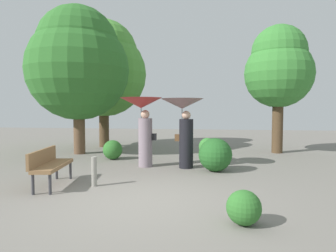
{
  "coord_description": "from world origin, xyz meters",
  "views": [
    {
      "loc": [
        1.31,
        -5.4,
        1.72
      ],
      "look_at": [
        0.0,
        3.71,
        1.2
      ],
      "focal_mm": 31.51,
      "sensor_mm": 36.0,
      "label": 1
    }
  ],
  "objects_px": {
    "person_left": "(143,116)",
    "tree_near_right": "(279,67)",
    "tree_mid_left": "(103,67)",
    "tree_near_left": "(78,62)",
    "park_bench": "(50,163)",
    "path_marker_post": "(94,171)",
    "person_right": "(184,117)"
  },
  "relations": [
    {
      "from": "person_left",
      "to": "tree_mid_left",
      "type": "height_order",
      "value": "tree_mid_left"
    },
    {
      "from": "path_marker_post",
      "to": "park_bench",
      "type": "bearing_deg",
      "value": -172.38
    },
    {
      "from": "person_left",
      "to": "tree_near_right",
      "type": "distance_m",
      "value": 6.08
    },
    {
      "from": "tree_near_right",
      "to": "tree_near_left",
      "type": "bearing_deg",
      "value": -170.06
    },
    {
      "from": "tree_mid_left",
      "to": "path_marker_post",
      "type": "height_order",
      "value": "tree_mid_left"
    },
    {
      "from": "park_bench",
      "to": "tree_near_right",
      "type": "bearing_deg",
      "value": -55.29
    },
    {
      "from": "tree_near_right",
      "to": "person_left",
      "type": "bearing_deg",
      "value": -143.02
    },
    {
      "from": "tree_near_left",
      "to": "person_right",
      "type": "bearing_deg",
      "value": -27.23
    },
    {
      "from": "person_left",
      "to": "tree_near_left",
      "type": "distance_m",
      "value": 4.21
    },
    {
      "from": "person_right",
      "to": "tree_mid_left",
      "type": "relative_size",
      "value": 0.35
    },
    {
      "from": "tree_mid_left",
      "to": "tree_near_left",
      "type": "bearing_deg",
      "value": -94.72
    },
    {
      "from": "person_left",
      "to": "person_right",
      "type": "bearing_deg",
      "value": -90.36
    },
    {
      "from": "person_right",
      "to": "tree_near_left",
      "type": "distance_m",
      "value": 5.18
    },
    {
      "from": "tree_near_left",
      "to": "path_marker_post",
      "type": "distance_m",
      "value": 6.07
    },
    {
      "from": "person_left",
      "to": "tree_near_left",
      "type": "relative_size",
      "value": 0.37
    },
    {
      "from": "person_right",
      "to": "tree_near_right",
      "type": "height_order",
      "value": "tree_near_right"
    },
    {
      "from": "person_right",
      "to": "tree_near_right",
      "type": "relative_size",
      "value": 0.41
    },
    {
      "from": "person_right",
      "to": "tree_near_left",
      "type": "bearing_deg",
      "value": 64.08
    },
    {
      "from": "tree_near_left",
      "to": "tree_mid_left",
      "type": "bearing_deg",
      "value": 85.28
    },
    {
      "from": "person_left",
      "to": "park_bench",
      "type": "distance_m",
      "value": 3.13
    },
    {
      "from": "person_left",
      "to": "path_marker_post",
      "type": "xyz_separation_m",
      "value": [
        -0.56,
        -2.4,
        -1.18
      ]
    },
    {
      "from": "person_right",
      "to": "path_marker_post",
      "type": "bearing_deg",
      "value": 144.16
    },
    {
      "from": "person_left",
      "to": "tree_near_left",
      "type": "xyz_separation_m",
      "value": [
        -3.01,
        2.15,
        2.0
      ]
    },
    {
      "from": "tree_mid_left",
      "to": "path_marker_post",
      "type": "relative_size",
      "value": 8.73
    },
    {
      "from": "park_bench",
      "to": "tree_mid_left",
      "type": "relative_size",
      "value": 0.27
    },
    {
      "from": "tree_mid_left",
      "to": "person_left",
      "type": "bearing_deg",
      "value": -56.91
    },
    {
      "from": "person_right",
      "to": "tree_mid_left",
      "type": "distance_m",
      "value": 6.34
    },
    {
      "from": "path_marker_post",
      "to": "tree_mid_left",
      "type": "bearing_deg",
      "value": 108.63
    },
    {
      "from": "person_right",
      "to": "tree_near_left",
      "type": "height_order",
      "value": "tree_near_left"
    },
    {
      "from": "person_left",
      "to": "tree_mid_left",
      "type": "relative_size",
      "value": 0.36
    },
    {
      "from": "tree_near_right",
      "to": "path_marker_post",
      "type": "relative_size",
      "value": 7.55
    },
    {
      "from": "park_bench",
      "to": "path_marker_post",
      "type": "distance_m",
      "value": 1.01
    }
  ]
}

